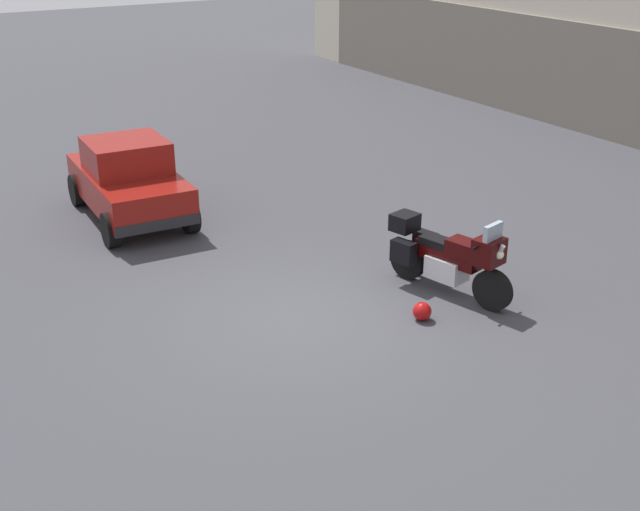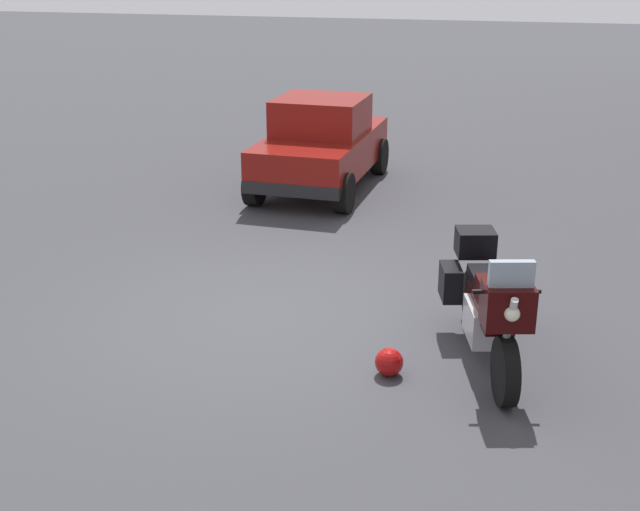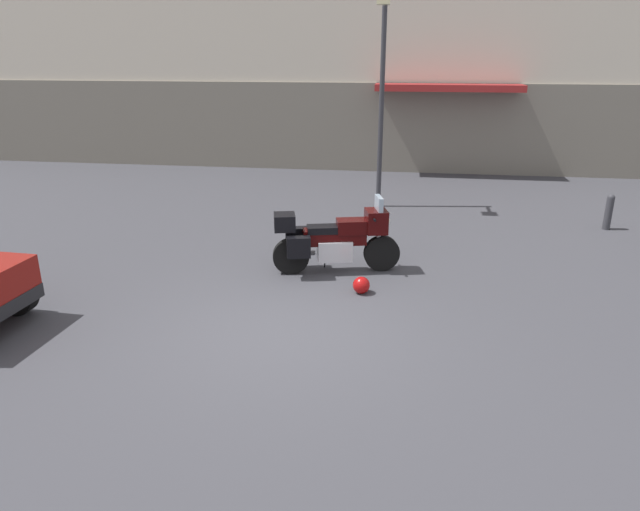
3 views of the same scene
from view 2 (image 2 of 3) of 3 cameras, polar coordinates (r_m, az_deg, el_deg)
ground_plane at (r=9.43m, az=-3.69°, el=-4.29°), size 80.00×80.00×0.00m
motorcycle at (r=8.42m, az=11.48°, el=-3.19°), size 2.23×1.04×1.36m
helmet at (r=8.19m, az=4.74°, el=-7.26°), size 0.28×0.28×0.28m
car_compact_side at (r=14.24m, az=0.07°, el=7.61°), size 3.53×1.84×1.56m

